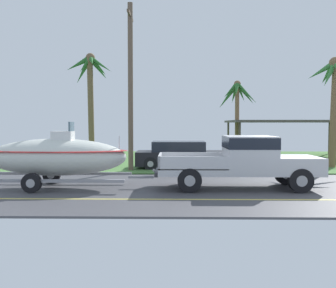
# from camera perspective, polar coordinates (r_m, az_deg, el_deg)

# --- Properties ---
(ground) EXTENTS (36.00, 22.00, 0.11)m
(ground) POSITION_cam_1_polar(r_m,az_deg,el_deg) (22.23, 11.40, -2.96)
(ground) COLOR #424247
(pickup_truck_towing) EXTENTS (5.75, 2.05, 1.83)m
(pickup_truck_towing) POSITION_cam_1_polar(r_m,az_deg,el_deg) (13.95, 11.56, -2.16)
(pickup_truck_towing) COLOR silver
(pickup_truck_towing) RESTS_ON ground
(boat_on_trailer) EXTENTS (6.22, 2.30, 2.32)m
(boat_on_trailer) POSITION_cam_1_polar(r_m,az_deg,el_deg) (14.34, -16.02, -1.79)
(boat_on_trailer) COLOR gray
(boat_on_trailer) RESTS_ON ground
(parked_sedan_near) EXTENTS (4.68, 1.89, 1.38)m
(parked_sedan_near) POSITION_cam_1_polar(r_m,az_deg,el_deg) (19.65, 2.06, -1.67)
(parked_sedan_near) COLOR black
(parked_sedan_near) RESTS_ON ground
(carport_awning) EXTENTS (7.91, 5.64, 2.50)m
(carport_awning) POSITION_cam_1_polar(r_m,az_deg,el_deg) (27.42, 17.20, 3.10)
(carport_awning) COLOR #4C4238
(carport_awning) RESTS_ON ground
(palm_tree_near_left) EXTENTS (3.34, 2.91, 7.02)m
(palm_tree_near_left) POSITION_cam_1_polar(r_m,az_deg,el_deg) (27.29, -11.17, 9.50)
(palm_tree_near_left) COLOR brown
(palm_tree_near_left) RESTS_ON ground
(palm_tree_mid) EXTENTS (3.04, 2.76, 5.61)m
(palm_tree_mid) POSITION_cam_1_polar(r_m,az_deg,el_deg) (21.58, 23.23, 7.95)
(palm_tree_mid) COLOR brown
(palm_tree_mid) RESTS_ON ground
(palm_tree_far_left) EXTENTS (2.79, 2.80, 5.35)m
(palm_tree_far_left) POSITION_cam_1_polar(r_m,az_deg,el_deg) (28.56, 9.95, 6.55)
(palm_tree_far_left) COLOR brown
(palm_tree_far_left) RESTS_ON ground
(utility_pole) EXTENTS (0.24, 1.80, 7.91)m
(utility_pole) POSITION_cam_1_polar(r_m,az_deg,el_deg) (18.76, -5.48, 8.61)
(utility_pole) COLOR brown
(utility_pole) RESTS_ON ground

